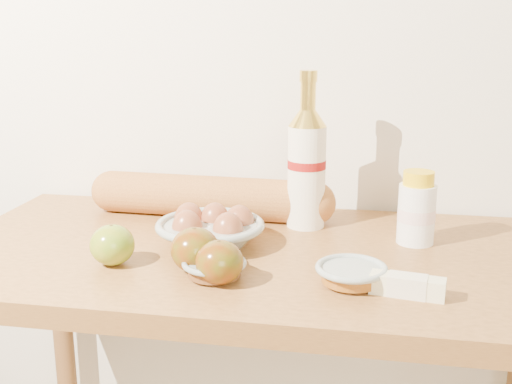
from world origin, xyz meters
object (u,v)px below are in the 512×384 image
baguette (210,197)px  bourbon_bottle (307,165)px  table (259,310)px  egg_bowl (211,230)px  cream_bottle (417,210)px

baguette → bourbon_bottle: bearing=-4.9°
table → egg_bowl: (-0.10, 0.01, 0.15)m
baguette → egg_bowl: bearing=-73.0°
cream_bottle → baguette: bearing=152.8°
cream_bottle → baguette: size_ratio=0.26×
bourbon_bottle → table: bearing=-138.8°
egg_bowl → baguette: size_ratio=0.38×
bourbon_bottle → baguette: bourbon_bottle is taller
table → baguette: bearing=127.4°
table → cream_bottle: 0.36m
bourbon_bottle → cream_bottle: size_ratio=2.27×
bourbon_bottle → egg_bowl: 0.24m
bourbon_bottle → egg_bowl: bearing=-163.2°
bourbon_bottle → baguette: bearing=148.1°
table → egg_bowl: egg_bowl is taller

